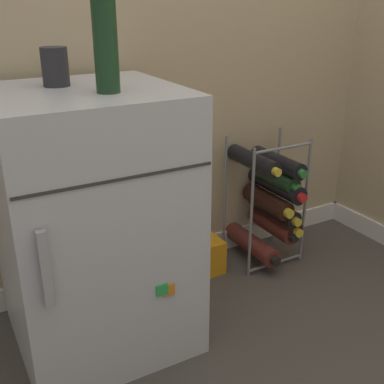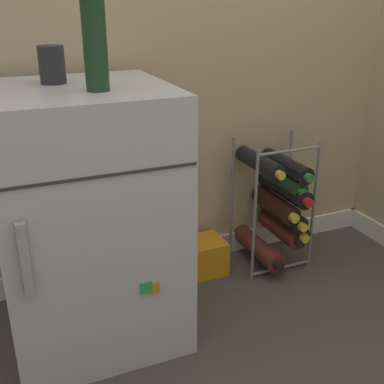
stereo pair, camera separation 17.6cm
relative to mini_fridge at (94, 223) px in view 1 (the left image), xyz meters
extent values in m
plane|color=#423D38|center=(0.48, -0.36, -0.42)|extent=(14.00, 14.00, 0.00)
cube|color=silver|center=(0.48, 0.30, -0.38)|extent=(6.81, 0.01, 0.09)
cube|color=#B7BABF|center=(0.00, 0.00, 0.00)|extent=(0.55, 0.53, 0.85)
cube|color=#2D2D2D|center=(0.00, -0.27, 0.24)|extent=(0.54, 0.00, 0.01)
cube|color=#9E9EA3|center=(-0.21, -0.28, 0.04)|extent=(0.02, 0.02, 0.21)
cube|color=orange|center=(0.13, -0.27, -0.14)|extent=(0.04, 0.01, 0.04)
cube|color=green|center=(0.11, -0.27, -0.13)|extent=(0.04, 0.01, 0.04)
cylinder|color=slate|center=(0.66, 0.06, -0.14)|extent=(0.01, 0.01, 0.56)
cylinder|color=slate|center=(0.94, 0.06, -0.14)|extent=(0.01, 0.01, 0.56)
cylinder|color=slate|center=(0.66, 0.25, -0.14)|extent=(0.01, 0.01, 0.56)
cylinder|color=slate|center=(0.94, 0.25, -0.14)|extent=(0.01, 0.01, 0.56)
cylinder|color=slate|center=(0.80, 0.06, -0.40)|extent=(0.28, 0.01, 0.01)
cylinder|color=slate|center=(0.80, 0.06, 0.12)|extent=(0.28, 0.01, 0.01)
cylinder|color=#56231E|center=(0.74, 0.15, -0.34)|extent=(0.08, 0.31, 0.08)
cylinder|color=black|center=(0.74, -0.01, -0.34)|extent=(0.04, 0.02, 0.04)
cylinder|color=#56231E|center=(0.85, 0.15, -0.28)|extent=(0.08, 0.26, 0.08)
cylinder|color=black|center=(0.85, 0.01, -0.28)|extent=(0.04, 0.02, 0.04)
cylinder|color=black|center=(0.87, 0.15, -0.25)|extent=(0.08, 0.27, 0.08)
cylinder|color=gold|center=(0.87, 0.01, -0.25)|extent=(0.04, 0.02, 0.04)
cylinder|color=black|center=(0.85, 0.15, -0.20)|extent=(0.07, 0.28, 0.07)
cylinder|color=gold|center=(0.85, 0.00, -0.20)|extent=(0.04, 0.02, 0.04)
cylinder|color=black|center=(0.81, 0.15, -0.15)|extent=(0.08, 0.26, 0.08)
cylinder|color=gold|center=(0.81, 0.01, -0.15)|extent=(0.04, 0.02, 0.04)
cylinder|color=black|center=(0.86, 0.15, -0.08)|extent=(0.08, 0.31, 0.08)
cylinder|color=red|center=(0.86, -0.01, -0.08)|extent=(0.04, 0.02, 0.04)
cylinder|color=#19381E|center=(0.85, 0.15, -0.05)|extent=(0.07, 0.25, 0.07)
cylinder|color=#2D7033|center=(0.85, 0.02, -0.05)|extent=(0.04, 0.02, 0.04)
cylinder|color=black|center=(0.85, 0.15, 0.02)|extent=(0.07, 0.29, 0.07)
cylinder|color=#2D7033|center=(0.85, -0.01, 0.02)|extent=(0.03, 0.02, 0.03)
cylinder|color=black|center=(0.73, 0.15, 0.05)|extent=(0.07, 0.28, 0.07)
cylinder|color=gold|center=(0.73, 0.00, 0.05)|extent=(0.03, 0.02, 0.03)
cube|color=orange|center=(0.44, 0.19, -0.35)|extent=(0.29, 0.16, 0.15)
cylinder|color=#28282D|center=(-0.05, 0.08, 0.48)|extent=(0.08, 0.08, 0.11)
cylinder|color=#19381E|center=(0.05, -0.09, 0.54)|extent=(0.07, 0.07, 0.24)
camera|label=1|loc=(-0.39, -1.35, 0.67)|focal=45.00mm
camera|label=2|loc=(-0.24, -1.43, 0.67)|focal=45.00mm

